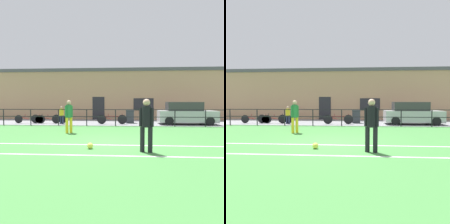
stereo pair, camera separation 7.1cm
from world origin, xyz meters
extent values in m
cube|color=#478C42|center=(0.00, 0.00, -0.02)|extent=(60.00, 44.00, 0.04)
cube|color=white|center=(0.00, -0.45, 0.00)|extent=(36.00, 0.11, 0.00)
cube|color=white|center=(0.00, -2.11, 0.00)|extent=(36.00, 0.11, 0.00)
cube|color=gray|center=(0.00, 8.50, 0.01)|extent=(48.00, 5.00, 0.02)
cylinder|color=black|center=(-8.00, 6.00, 0.57)|extent=(0.07, 0.07, 1.15)
cylinder|color=black|center=(-6.00, 6.00, 0.57)|extent=(0.07, 0.07, 1.15)
cylinder|color=black|center=(-4.00, 6.00, 0.57)|extent=(0.07, 0.07, 1.15)
cylinder|color=black|center=(-2.00, 6.00, 0.57)|extent=(0.07, 0.07, 1.15)
cylinder|color=black|center=(0.00, 6.00, 0.57)|extent=(0.07, 0.07, 1.15)
cylinder|color=black|center=(2.00, 6.00, 0.57)|extent=(0.07, 0.07, 1.15)
cylinder|color=black|center=(4.00, 6.00, 0.57)|extent=(0.07, 0.07, 1.15)
cylinder|color=black|center=(6.00, 6.00, 0.57)|extent=(0.07, 0.07, 1.15)
cube|color=black|center=(0.00, 6.00, 1.13)|extent=(36.00, 0.04, 0.04)
cube|color=black|center=(0.00, 6.00, 0.63)|extent=(36.00, 0.04, 0.04)
cube|color=tan|center=(0.00, 12.20, 2.22)|extent=(28.00, 2.40, 4.44)
cube|color=#232328|center=(-1.86, 10.98, 1.05)|extent=(1.10, 0.04, 2.10)
cube|color=#232328|center=(2.25, 10.98, 1.42)|extent=(1.80, 0.04, 1.10)
cube|color=#4C4C51|center=(0.00, 12.20, 4.59)|extent=(28.00, 2.56, 0.30)
cylinder|color=black|center=(1.59, -1.57, 0.42)|extent=(0.15, 0.15, 0.84)
cylinder|color=black|center=(1.33, -1.50, 0.42)|extent=(0.15, 0.15, 0.84)
cylinder|color=black|center=(1.46, -1.54, 1.19)|extent=(0.31, 0.31, 0.70)
sphere|color=tan|center=(1.46, -1.54, 1.66)|extent=(0.24, 0.24, 0.24)
cylinder|color=black|center=(1.65, -1.58, 1.17)|extent=(0.11, 0.11, 0.62)
cylinder|color=black|center=(1.28, -1.49, 1.17)|extent=(0.11, 0.11, 0.62)
cylinder|color=gold|center=(-2.39, 2.47, 0.42)|extent=(0.15, 0.15, 0.83)
cylinder|color=gold|center=(-2.22, 2.67, 0.42)|extent=(0.15, 0.15, 0.83)
cylinder|color=#237038|center=(-2.30, 2.57, 1.17)|extent=(0.31, 0.31, 0.69)
sphere|color=tan|center=(-2.30, 2.57, 1.64)|extent=(0.23, 0.23, 0.23)
cylinder|color=#237038|center=(-2.42, 2.43, 1.16)|extent=(0.11, 0.11, 0.61)
cylinder|color=#237038|center=(-2.18, 2.71, 1.16)|extent=(0.11, 0.11, 0.61)
sphere|color=#E5E04C|center=(-0.50, -1.17, 0.11)|extent=(0.22, 0.22, 0.22)
cylinder|color=#232D4C|center=(-3.97, 6.90, 0.33)|extent=(0.11, 0.11, 0.62)
cylinder|color=#232D4C|center=(-4.16, 6.93, 0.33)|extent=(0.11, 0.11, 0.62)
cylinder|color=gold|center=(-4.06, 6.91, 0.90)|extent=(0.23, 0.23, 0.51)
sphere|color=tan|center=(-4.06, 6.91, 1.24)|extent=(0.18, 0.18, 0.18)
cylinder|color=gold|center=(-3.93, 6.89, 0.88)|extent=(0.08, 0.08, 0.46)
cylinder|color=gold|center=(-4.20, 6.94, 0.88)|extent=(0.08, 0.08, 0.46)
cube|color=#B7B7BC|center=(5.13, 7.39, 0.60)|extent=(4.07, 1.67, 0.83)
cube|color=#373738|center=(4.92, 7.39, 1.33)|extent=(2.44, 1.40, 0.63)
cylinder|color=black|center=(3.74, 6.59, 0.32)|extent=(0.60, 0.18, 0.60)
cylinder|color=black|center=(6.51, 6.59, 0.32)|extent=(0.60, 0.18, 0.60)
cylinder|color=black|center=(3.74, 8.18, 0.32)|extent=(0.60, 0.18, 0.60)
cylinder|color=black|center=(6.51, 8.18, 0.32)|extent=(0.60, 0.18, 0.60)
cylinder|color=black|center=(-7.52, 7.20, 0.33)|extent=(0.62, 0.04, 0.62)
cylinder|color=black|center=(-5.89, 7.20, 0.33)|extent=(0.62, 0.04, 0.62)
cube|color=maroon|center=(-6.70, 7.20, 0.53)|extent=(1.27, 0.04, 0.04)
cube|color=maroon|center=(-7.11, 7.20, 0.43)|extent=(0.80, 0.03, 0.23)
cylinder|color=maroon|center=(-6.99, 7.20, 0.63)|extent=(0.03, 0.03, 0.20)
cylinder|color=maroon|center=(-5.89, 7.20, 0.60)|extent=(0.03, 0.03, 0.28)
cylinder|color=black|center=(-5.75, 7.20, 0.33)|extent=(0.62, 0.04, 0.62)
cylinder|color=black|center=(-4.10, 7.20, 0.33)|extent=(0.62, 0.04, 0.62)
cube|color=maroon|center=(-4.92, 7.20, 0.53)|extent=(1.29, 0.04, 0.04)
cube|color=maroon|center=(-5.33, 7.20, 0.43)|extent=(0.81, 0.03, 0.23)
cylinder|color=maroon|center=(-5.21, 7.20, 0.63)|extent=(0.03, 0.03, 0.20)
cylinder|color=maroon|center=(-4.10, 7.20, 0.60)|extent=(0.03, 0.03, 0.28)
cylinder|color=black|center=(-1.09, 7.10, 0.36)|extent=(0.69, 0.04, 0.69)
cylinder|color=black|center=(0.43, 7.10, 0.36)|extent=(0.69, 0.04, 0.69)
cube|color=maroon|center=(-0.33, 7.10, 0.59)|extent=(1.19, 0.04, 0.04)
cube|color=maroon|center=(-0.71, 7.10, 0.48)|extent=(0.74, 0.03, 0.25)
cylinder|color=maroon|center=(-0.59, 7.10, 0.69)|extent=(0.03, 0.03, 0.20)
cylinder|color=maroon|center=(0.43, 7.10, 0.66)|extent=(0.03, 0.03, 0.28)
cylinder|color=black|center=(-6.18, 7.20, 0.35)|extent=(0.67, 0.04, 0.67)
cylinder|color=black|center=(-4.57, 7.20, 0.35)|extent=(0.67, 0.04, 0.67)
cube|color=black|center=(-5.38, 7.20, 0.57)|extent=(1.26, 0.04, 0.04)
cube|color=black|center=(-5.78, 7.20, 0.46)|extent=(0.79, 0.03, 0.24)
cylinder|color=black|center=(-5.66, 7.20, 0.67)|extent=(0.03, 0.03, 0.20)
cylinder|color=black|center=(-4.57, 7.20, 0.64)|extent=(0.03, 0.03, 0.28)
cube|color=#33383D|center=(1.00, 7.97, 0.48)|extent=(0.61, 0.51, 0.92)
cube|color=#282C30|center=(1.00, 7.97, 0.98)|extent=(0.64, 0.54, 0.08)
camera|label=1|loc=(0.85, -8.75, 1.70)|focal=34.69mm
camera|label=2|loc=(0.92, -8.75, 1.70)|focal=34.69mm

